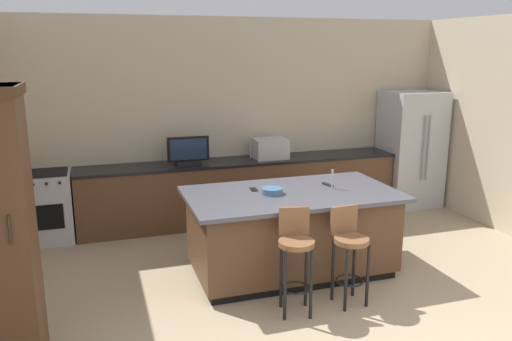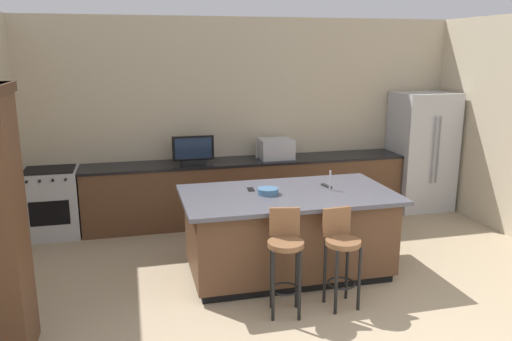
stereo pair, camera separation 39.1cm
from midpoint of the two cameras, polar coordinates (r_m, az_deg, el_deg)
The scene contains 14 objects.
wall_back at distance 7.64m, azimuth -3.25°, elevation 5.83°, with size 6.88×0.12×2.91m, color beige.
counter_back at distance 7.46m, azimuth -3.04°, elevation -2.23°, with size 4.66×0.62×0.91m.
kitchen_island at distance 5.74m, azimuth 1.99°, elevation -6.87°, with size 2.32×1.28×0.94m.
refrigerator at distance 8.42m, azimuth 15.63°, elevation 2.31°, with size 0.87×0.77×1.82m.
range_oven at distance 7.29m, azimuth -24.01°, elevation -3.75°, with size 0.70×0.63×0.93m.
microwave at distance 7.44m, azimuth 0.09°, elevation 2.47°, with size 0.48×0.36×0.29m, color #B7BABF.
tv_monitor at distance 7.11m, azimuth -9.16°, elevation 2.07°, with size 0.58×0.16×0.39m.
sink_faucet_back at distance 7.46m, azimuth -2.12°, elevation 2.30°, with size 0.02×0.02×0.24m, color #B2B2B7.
sink_faucet_island at distance 5.74m, azimuth 6.60°, elevation -0.98°, with size 0.02×0.02×0.22m, color #B2B2B7.
bar_stool_left at distance 4.85m, azimuth 2.14°, elevation -9.06°, with size 0.35×0.36×1.02m.
bar_stool_right at distance 5.08m, azimuth 8.21°, elevation -8.51°, with size 0.34×0.35×0.97m.
fruit_bowl at distance 5.52m, azimuth -0.24°, elevation -2.32°, with size 0.23×0.23×0.06m, color #3F668C.
cell_phone at distance 5.69m, azimuth -2.24°, elevation -2.14°, with size 0.07×0.15×0.01m, color black.
tv_remote at distance 5.90m, azimuth 6.16°, elevation -1.59°, with size 0.04×0.17×0.02m, color black.
Camera 1 is at (-2.09, -2.85, 2.47)m, focal length 35.75 mm.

